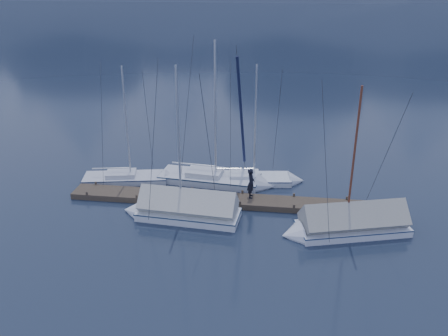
{
  "coord_description": "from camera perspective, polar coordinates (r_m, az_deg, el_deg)",
  "views": [
    {
      "loc": [
        3.27,
        -22.25,
        12.61
      ],
      "look_at": [
        0.0,
        2.0,
        2.2
      ],
      "focal_mm": 38.0,
      "sensor_mm": 36.0,
      "label": 1
    }
  ],
  "objects": [
    {
      "name": "mooring_posts",
      "position": [
        27.44,
        -1.04,
        -3.5
      ],
      "size": [
        15.12,
        1.52,
        0.35
      ],
      "color": "#382D23",
      "rests_on": "ground"
    },
    {
      "name": "sailboat_open_left",
      "position": [
        30.76,
        -10.32,
        -1.27
      ],
      "size": [
        6.31,
        2.98,
        8.06
      ],
      "color": "silver",
      "rests_on": "ground"
    },
    {
      "name": "sailboat_open_right",
      "position": [
        30.15,
        4.43,
        -1.45
      ],
      "size": [
        6.37,
        2.78,
        8.19
      ],
      "color": "silver",
      "rests_on": "ground"
    },
    {
      "name": "sailboat_covered_near",
      "position": [
        25.15,
        14.18,
        -6.72
      ],
      "size": [
        6.85,
        3.72,
        8.52
      ],
      "color": "silver",
      "rests_on": "ground"
    },
    {
      "name": "sailboat_open_mid",
      "position": [
        29.91,
        -0.03,
        -1.53
      ],
      "size": [
        7.51,
        3.14,
        9.71
      ],
      "color": "silver",
      "rests_on": "ground"
    },
    {
      "name": "person",
      "position": [
        27.11,
        3.27,
        -1.83
      ],
      "size": [
        0.44,
        0.66,
        1.77
      ],
      "primitive_type": "imported",
      "rotation": [
        0.0,
        0.0,
        1.6
      ],
      "color": "black",
      "rests_on": "dock"
    },
    {
      "name": "ground",
      "position": [
        25.79,
        -0.6,
        -6.23
      ],
      "size": [
        1000.0,
        1000.0,
        0.0
      ],
      "primitive_type": "plane",
      "color": "black",
      "rests_on": "ground"
    },
    {
      "name": "sailboat_covered_far",
      "position": [
        25.93,
        -5.41,
        -5.05
      ],
      "size": [
        6.64,
        2.77,
        9.13
      ],
      "color": "silver",
      "rests_on": "ground"
    },
    {
      "name": "dock",
      "position": [
        27.48,
        0.0,
        -4.01
      ],
      "size": [
        18.0,
        1.5,
        0.54
      ],
      "color": "#382D23",
      "rests_on": "ground"
    }
  ]
}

